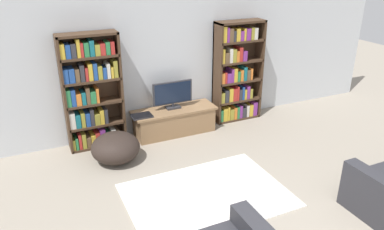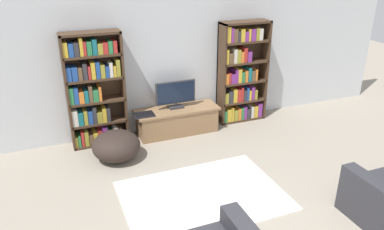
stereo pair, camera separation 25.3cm
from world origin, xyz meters
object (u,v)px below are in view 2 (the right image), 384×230
Objects in this scene: bookshelf_left at (93,91)px; tv_stand at (177,120)px; laptop at (144,115)px; beanbag_ottoman at (116,146)px; bookshelf_right at (240,75)px; television at (176,94)px.

bookshelf_left reaches higher than tv_stand.
laptop is 0.46× the size of beanbag_ottoman.
bookshelf_left is 0.93m from beanbag_ottoman.
bookshelf_right is 2.61× the size of television.
television is at bearing -2.94° from bookshelf_left.
laptop reaches higher than tv_stand.
bookshelf_right is 2.52m from beanbag_ottoman.
bookshelf_right reaches higher than laptop.
beanbag_ottoman is (0.17, -0.63, -0.66)m from bookshelf_left.
laptop reaches higher than beanbag_ottoman.
tv_stand is 4.33× the size of laptop.
television is 0.64m from laptop.
television reaches higher than laptop.
beanbag_ottoman is at bearing -155.35° from tv_stand.
tv_stand is 1.24m from beanbag_ottoman.
bookshelf_right is at bearing 0.01° from bookshelf_left.
beanbag_ottoman is (-2.35, -0.63, -0.63)m from bookshelf_right.
bookshelf_right is at bearing 15.10° from beanbag_ottoman.
bookshelf_right is 1.24m from television.
bookshelf_left is 1.27× the size of tv_stand.
tv_stand is 2.07× the size of television.
beanbag_ottoman is (-0.54, -0.44, -0.23)m from laptop.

